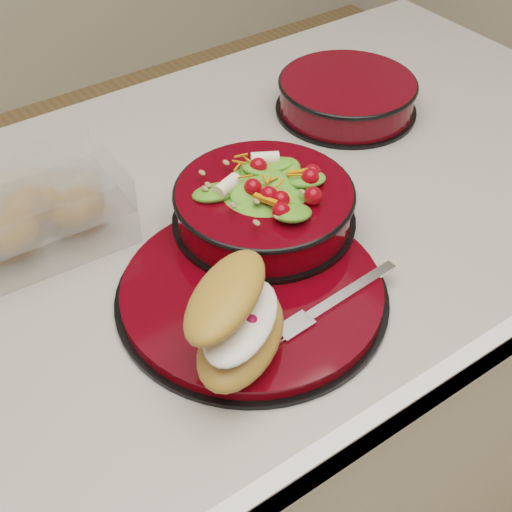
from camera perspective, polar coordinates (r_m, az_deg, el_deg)
island_counter at (r=1.30m, az=0.56°, el=-10.83°), size 1.24×0.74×0.90m
dinner_plate at (r=0.82m, az=-0.25°, el=-2.85°), size 0.32×0.32×0.02m
salad_bowl at (r=0.88m, az=0.64°, el=4.58°), size 0.23×0.23×0.10m
croissant at (r=0.72m, az=-1.50°, el=-5.12°), size 0.16×0.16×0.09m
fork at (r=0.80m, az=6.31°, el=-3.57°), size 0.18×0.03×0.00m
pastry_box at (r=0.92m, az=-16.92°, el=3.57°), size 0.20×0.15×0.09m
extra_bowl at (r=1.15m, az=7.28°, el=12.69°), size 0.22×0.22×0.05m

